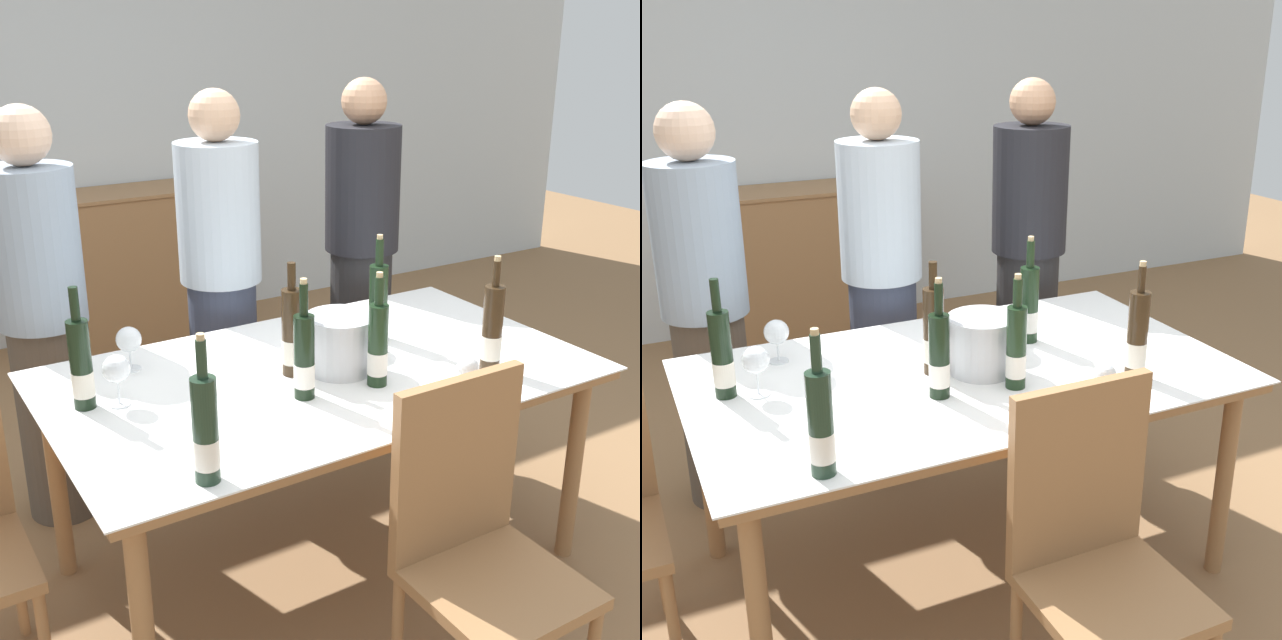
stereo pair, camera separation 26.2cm
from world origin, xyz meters
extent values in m
plane|color=olive|center=(0.00, 0.00, 0.00)|extent=(12.00, 12.00, 0.00)
cube|color=silver|center=(0.00, 2.82, 1.40)|extent=(8.00, 0.10, 2.80)
cube|color=#996B42|center=(0.15, 2.53, 0.46)|extent=(1.13, 0.44, 0.91)
cube|color=#996B42|center=(0.15, 2.53, 0.92)|extent=(1.17, 0.46, 0.02)
cylinder|color=#996B42|center=(-0.80, -0.43, 0.36)|extent=(0.06, 0.06, 0.72)
cylinder|color=#996B42|center=(0.80, -0.43, 0.36)|extent=(0.06, 0.06, 0.72)
cylinder|color=#996B42|center=(-0.80, 0.43, 0.36)|extent=(0.06, 0.06, 0.72)
cylinder|color=#996B42|center=(0.80, 0.43, 0.36)|extent=(0.06, 0.06, 0.72)
cube|color=#996B42|center=(0.00, 0.00, 0.74)|extent=(1.77, 1.02, 0.04)
cube|color=white|center=(0.00, 0.00, 0.76)|extent=(1.80, 1.05, 0.01)
cylinder|color=silver|center=(0.06, -0.03, 0.86)|extent=(0.22, 0.22, 0.19)
cylinder|color=silver|center=(0.06, -0.03, 0.95)|extent=(0.24, 0.24, 0.01)
cylinder|color=black|center=(-0.75, 0.14, 0.91)|extent=(0.07, 0.07, 0.28)
cylinder|color=silver|center=(-0.75, 0.14, 0.84)|extent=(0.07, 0.07, 0.08)
cylinder|color=black|center=(-0.75, 0.14, 1.10)|extent=(0.03, 0.03, 0.10)
cylinder|color=black|center=(0.33, 0.14, 0.91)|extent=(0.07, 0.07, 0.28)
cylinder|color=white|center=(0.33, 0.14, 0.84)|extent=(0.07, 0.07, 0.08)
cylinder|color=black|center=(0.33, 0.14, 1.09)|extent=(0.03, 0.03, 0.10)
cylinder|color=tan|center=(0.33, 0.14, 1.15)|extent=(0.02, 0.02, 0.02)
cylinder|color=#1E3323|center=(-0.60, -0.44, 0.91)|extent=(0.07, 0.07, 0.28)
cylinder|color=white|center=(-0.60, -0.44, 0.85)|extent=(0.07, 0.07, 0.08)
cylinder|color=#1E3323|center=(-0.60, -0.44, 1.10)|extent=(0.03, 0.03, 0.10)
cylinder|color=tan|center=(-0.60, -0.44, 1.16)|extent=(0.02, 0.02, 0.02)
cylinder|color=#332314|center=(-0.09, 0.02, 0.91)|extent=(0.07, 0.07, 0.29)
cylinder|color=silver|center=(-0.09, 0.02, 0.85)|extent=(0.07, 0.07, 0.08)
cylinder|color=#332314|center=(-0.09, 0.02, 1.10)|extent=(0.03, 0.03, 0.09)
cylinder|color=black|center=(0.10, -0.19, 0.90)|extent=(0.06, 0.06, 0.27)
cylinder|color=white|center=(0.10, -0.19, 0.84)|extent=(0.07, 0.07, 0.08)
cylinder|color=black|center=(0.10, -0.19, 1.08)|extent=(0.03, 0.03, 0.09)
cylinder|color=tan|center=(0.10, -0.19, 1.13)|extent=(0.02, 0.02, 0.02)
cylinder|color=black|center=(-0.15, -0.15, 0.90)|extent=(0.06, 0.06, 0.27)
cylinder|color=white|center=(-0.15, -0.15, 0.84)|extent=(0.07, 0.07, 0.08)
cylinder|color=black|center=(-0.15, -0.15, 1.08)|extent=(0.03, 0.03, 0.10)
cylinder|color=tan|center=(-0.15, -0.15, 1.14)|extent=(0.02, 0.02, 0.02)
cylinder|color=#332314|center=(0.49, -0.29, 0.91)|extent=(0.07, 0.07, 0.29)
cylinder|color=silver|center=(0.49, -0.29, 0.85)|extent=(0.07, 0.07, 0.08)
cylinder|color=#332314|center=(0.49, -0.29, 1.10)|extent=(0.02, 0.02, 0.09)
cylinder|color=tan|center=(0.49, -0.29, 1.15)|extent=(0.02, 0.02, 0.02)
cylinder|color=white|center=(-0.66, 0.10, 0.77)|extent=(0.07, 0.07, 0.00)
cylinder|color=white|center=(-0.66, 0.10, 0.81)|extent=(0.01, 0.01, 0.08)
sphere|color=white|center=(-0.66, 0.10, 0.89)|extent=(0.09, 0.09, 0.09)
cylinder|color=white|center=(0.20, 0.15, 0.77)|extent=(0.06, 0.06, 0.00)
cylinder|color=white|center=(0.20, 0.15, 0.81)|extent=(0.01, 0.01, 0.08)
sphere|color=white|center=(0.20, 0.15, 0.87)|extent=(0.08, 0.08, 0.08)
cylinder|color=white|center=(-0.54, 0.34, 0.77)|extent=(0.07, 0.07, 0.00)
cylinder|color=white|center=(-0.54, 0.34, 0.81)|extent=(0.01, 0.01, 0.07)
sphere|color=white|center=(-0.54, 0.34, 0.88)|extent=(0.09, 0.09, 0.09)
cylinder|color=white|center=(0.29, -0.40, 0.77)|extent=(0.07, 0.07, 0.00)
cylinder|color=white|center=(0.29, -0.40, 0.80)|extent=(0.01, 0.01, 0.06)
sphere|color=white|center=(0.29, -0.40, 0.86)|extent=(0.07, 0.07, 0.07)
cylinder|color=#996B42|center=(-0.14, -0.65, 0.21)|extent=(0.03, 0.03, 0.42)
cylinder|color=#996B42|center=(0.23, -0.65, 0.21)|extent=(0.03, 0.03, 0.42)
cube|color=#996B42|center=(0.04, -0.84, 0.44)|extent=(0.42, 0.42, 0.04)
cube|color=#996B42|center=(0.04, -0.65, 0.72)|extent=(0.42, 0.04, 0.52)
cylinder|color=#996B42|center=(-1.01, 0.18, 0.21)|extent=(0.03, 0.03, 0.42)
cylinder|color=#51473D|center=(-0.70, 0.84, 0.40)|extent=(0.28, 0.28, 0.81)
cylinder|color=#8C9EB2|center=(-0.70, 0.84, 1.10)|extent=(0.33, 0.33, 0.58)
sphere|color=beige|center=(-0.70, 0.84, 1.50)|extent=(0.21, 0.21, 0.21)
cylinder|color=#383F56|center=(0.00, 0.77, 0.44)|extent=(0.28, 0.28, 0.88)
cylinder|color=silver|center=(0.00, 0.77, 1.16)|extent=(0.33, 0.33, 0.55)
sphere|color=#DBAD89|center=(0.00, 0.77, 1.53)|extent=(0.20, 0.20, 0.20)
cylinder|color=#262628|center=(0.70, 0.79, 0.45)|extent=(0.28, 0.28, 0.91)
cylinder|color=black|center=(0.70, 0.79, 1.18)|extent=(0.33, 0.33, 0.55)
sphere|color=tan|center=(0.70, 0.79, 1.55)|extent=(0.20, 0.20, 0.20)
camera|label=1|loc=(-1.29, -2.09, 1.85)|focal=45.00mm
camera|label=2|loc=(-1.06, -2.22, 1.85)|focal=45.00mm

